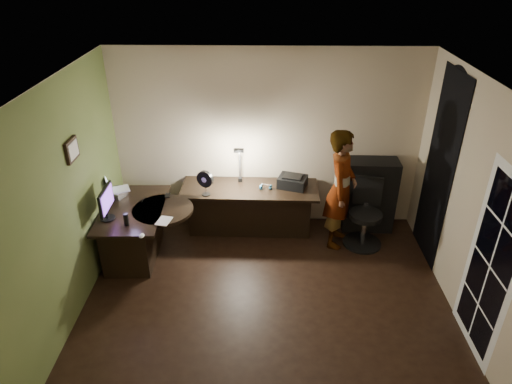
{
  "coord_description": "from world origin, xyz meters",
  "views": [
    {
      "loc": [
        -0.05,
        -4.24,
        3.91
      ],
      "look_at": [
        -0.15,
        1.05,
        1.0
      ],
      "focal_mm": 32.0,
      "sensor_mm": 36.0,
      "label": 1
    }
  ],
  "objects_px": {
    "person": "(341,189)",
    "cabinet": "(369,195)",
    "desk_right": "(250,210)",
    "office_chair": "(366,215)",
    "monitor": "(106,208)",
    "desk_left": "(136,232)"
  },
  "relations": [
    {
      "from": "office_chair",
      "to": "cabinet",
      "type": "bearing_deg",
      "value": 84.81
    },
    {
      "from": "monitor",
      "to": "cabinet",
      "type": "bearing_deg",
      "value": 15.94
    },
    {
      "from": "monitor",
      "to": "office_chair",
      "type": "relative_size",
      "value": 0.48
    },
    {
      "from": "cabinet",
      "to": "monitor",
      "type": "height_order",
      "value": "cabinet"
    },
    {
      "from": "cabinet",
      "to": "person",
      "type": "height_order",
      "value": "person"
    },
    {
      "from": "desk_left",
      "to": "person",
      "type": "xyz_separation_m",
      "value": [
        2.84,
        0.39,
        0.5
      ]
    },
    {
      "from": "desk_left",
      "to": "office_chair",
      "type": "bearing_deg",
      "value": 3.92
    },
    {
      "from": "desk_right",
      "to": "office_chair",
      "type": "xyz_separation_m",
      "value": [
        1.66,
        -0.32,
        0.12
      ]
    },
    {
      "from": "office_chair",
      "to": "person",
      "type": "bearing_deg",
      "value": -178.32
    },
    {
      "from": "desk_left",
      "to": "monitor",
      "type": "xyz_separation_m",
      "value": [
        -0.25,
        -0.28,
        0.55
      ]
    },
    {
      "from": "office_chair",
      "to": "person",
      "type": "relative_size",
      "value": 0.57
    },
    {
      "from": "monitor",
      "to": "person",
      "type": "relative_size",
      "value": 0.27
    },
    {
      "from": "cabinet",
      "to": "office_chair",
      "type": "relative_size",
      "value": 1.14
    },
    {
      "from": "desk_right",
      "to": "monitor",
      "type": "distance_m",
      "value": 2.1
    },
    {
      "from": "desk_right",
      "to": "person",
      "type": "relative_size",
      "value": 1.14
    },
    {
      "from": "desk_right",
      "to": "person",
      "type": "height_order",
      "value": "person"
    },
    {
      "from": "person",
      "to": "cabinet",
      "type": "bearing_deg",
      "value": -34.46
    },
    {
      "from": "desk_left",
      "to": "monitor",
      "type": "distance_m",
      "value": 0.66
    },
    {
      "from": "desk_right",
      "to": "monitor",
      "type": "bearing_deg",
      "value": -151.85
    },
    {
      "from": "desk_right",
      "to": "person",
      "type": "xyz_separation_m",
      "value": [
        1.28,
        -0.26,
        0.5
      ]
    },
    {
      "from": "cabinet",
      "to": "person",
      "type": "xyz_separation_m",
      "value": [
        -0.51,
        -0.41,
        0.31
      ]
    },
    {
      "from": "monitor",
      "to": "desk_right",
      "type": "bearing_deg",
      "value": 26.39
    }
  ]
}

